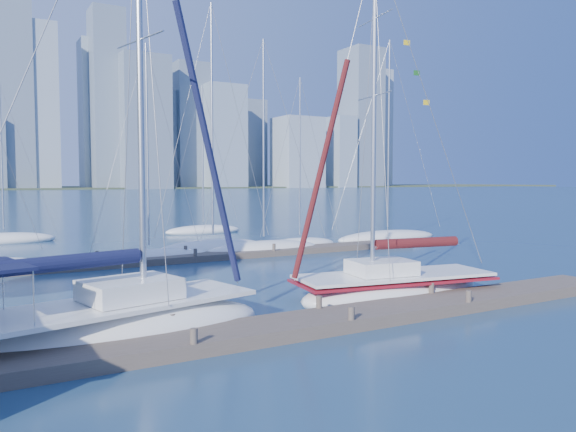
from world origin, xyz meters
TOP-DOWN VIEW (x-y plane):
  - ground at (0.00, 0.00)m, footprint 700.00×700.00m
  - near_dock at (0.00, 0.00)m, footprint 26.00×2.00m
  - far_dock at (2.00, 16.00)m, footprint 30.00×1.80m
  - sailboat_navy at (-6.52, 1.88)m, footprint 9.71×5.05m
  - sailboat_maroon at (4.33, 2.25)m, footprint 8.69×3.99m
  - bg_boat_1 at (-1.09, 17.02)m, footprint 7.62×4.48m
  - bg_boat_2 at (3.52, 18.77)m, footprint 7.69×3.96m
  - bg_boat_3 at (6.16, 16.84)m, footprint 8.12×5.37m
  - bg_boat_4 at (9.83, 18.55)m, footprint 5.83×3.44m
  - bg_boat_5 at (17.73, 18.72)m, footprint 9.36×4.32m
  - bg_boat_6 at (-7.75, 31.48)m, footprint 7.37×3.84m
  - bg_boat_7 at (7.77, 31.44)m, footprint 6.99×2.75m
  - skyline at (24.57, 290.59)m, footprint 504.57×51.31m

SIDE VIEW (x-z plane):
  - ground at x=0.00m, z-range 0.00..0.00m
  - far_dock at x=2.00m, z-range 0.00..0.36m
  - near_dock at x=0.00m, z-range 0.00..0.40m
  - bg_boat_1 at x=-1.09m, z-range -6.03..6.51m
  - bg_boat_4 at x=9.83m, z-range -5.68..6.16m
  - bg_boat_6 at x=-7.75m, z-range -5.72..6.23m
  - bg_boat_7 at x=7.77m, z-range -6.27..6.79m
  - bg_boat_3 at x=6.16m, z-range -6.55..7.11m
  - bg_boat_5 at x=17.73m, z-range -7.43..8.00m
  - bg_boat_2 at x=3.52m, z-range -7.68..8.33m
  - sailboat_maroon at x=4.33m, z-range -5.86..8.05m
  - sailboat_navy at x=-6.52m, z-range -6.61..8.95m
  - skyline at x=24.57m, z-range -19.06..89.78m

